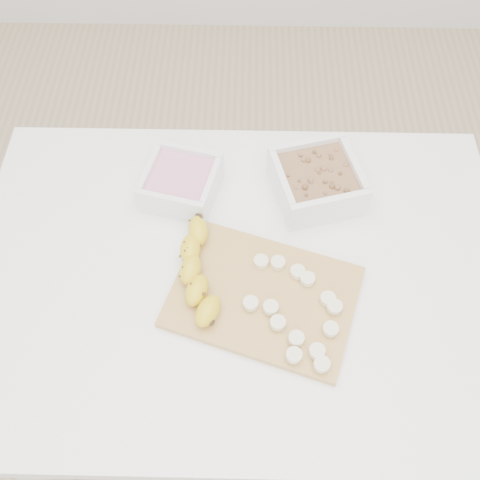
{
  "coord_description": "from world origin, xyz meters",
  "views": [
    {
      "loc": [
        0.01,
        -0.47,
        1.61
      ],
      "look_at": [
        0.0,
        0.03,
        0.81
      ],
      "focal_mm": 40.0,
      "sensor_mm": 36.0,
      "label": 1
    }
  ],
  "objects_px": {
    "cutting_board": "(263,297)",
    "banana": "(199,272)",
    "table": "(240,295)",
    "bowl_granola": "(317,181)",
    "bowl_yogurt": "(181,182)"
  },
  "relations": [
    {
      "from": "cutting_board",
      "to": "banana",
      "type": "relative_size",
      "value": 1.48
    },
    {
      "from": "table",
      "to": "cutting_board",
      "type": "relative_size",
      "value": 3.17
    },
    {
      "from": "cutting_board",
      "to": "bowl_granola",
      "type": "bearing_deg",
      "value": 66.39
    },
    {
      "from": "table",
      "to": "banana",
      "type": "distance_m",
      "value": 0.15
    },
    {
      "from": "bowl_yogurt",
      "to": "banana",
      "type": "xyz_separation_m",
      "value": [
        0.05,
        -0.2,
        0.0
      ]
    },
    {
      "from": "bowl_granola",
      "to": "banana",
      "type": "distance_m",
      "value": 0.3
    },
    {
      "from": "bowl_granola",
      "to": "cutting_board",
      "type": "distance_m",
      "value": 0.26
    },
    {
      "from": "table",
      "to": "cutting_board",
      "type": "xyz_separation_m",
      "value": [
        0.04,
        -0.05,
        0.1
      ]
    },
    {
      "from": "bowl_yogurt",
      "to": "cutting_board",
      "type": "height_order",
      "value": "bowl_yogurt"
    },
    {
      "from": "bowl_yogurt",
      "to": "table",
      "type": "bearing_deg",
      "value": -56.45
    },
    {
      "from": "cutting_board",
      "to": "banana",
      "type": "bearing_deg",
      "value": 163.82
    },
    {
      "from": "table",
      "to": "bowl_yogurt",
      "type": "height_order",
      "value": "bowl_yogurt"
    },
    {
      "from": "table",
      "to": "bowl_yogurt",
      "type": "distance_m",
      "value": 0.25
    },
    {
      "from": "table",
      "to": "cutting_board",
      "type": "distance_m",
      "value": 0.12
    },
    {
      "from": "bowl_granola",
      "to": "cutting_board",
      "type": "bearing_deg",
      "value": -113.61
    }
  ]
}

